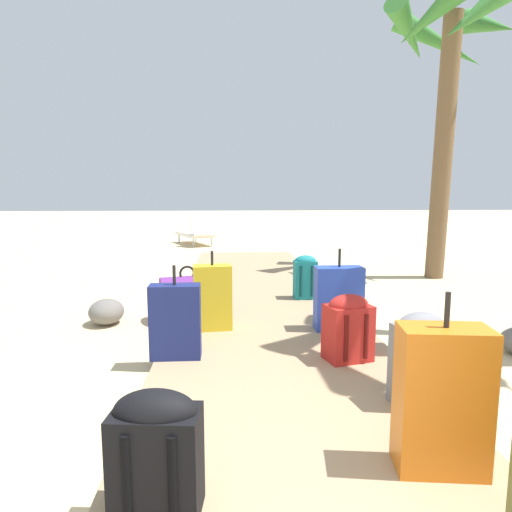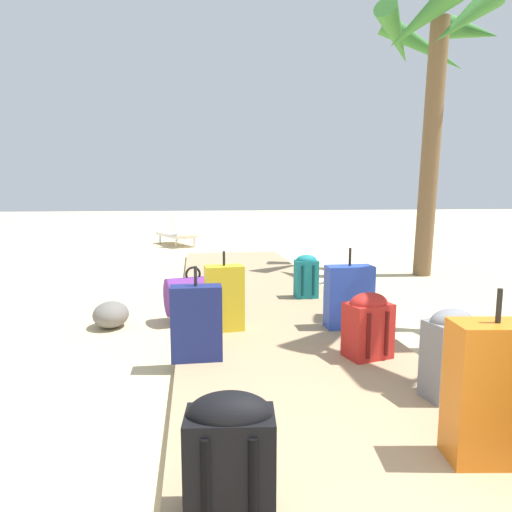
{
  "view_description": "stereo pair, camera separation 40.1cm",
  "coord_description": "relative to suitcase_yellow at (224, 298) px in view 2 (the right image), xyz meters",
  "views": [
    {
      "loc": [
        -0.37,
        -0.64,
        1.31
      ],
      "look_at": [
        -0.02,
        4.76,
        0.55
      ],
      "focal_mm": 31.3,
      "sensor_mm": 36.0,
      "label": 1
    },
    {
      "loc": [
        -0.77,
        -0.6,
        1.31
      ],
      "look_at": [
        -0.02,
        4.76,
        0.55
      ],
      "focal_mm": 31.3,
      "sensor_mm": 36.0,
      "label": 2
    }
  ],
  "objects": [
    {
      "name": "boardwalk",
      "position": [
        0.51,
        0.99,
        -0.34
      ],
      "size": [
        1.85,
        8.66,
        0.08
      ],
      "primitive_type": "cube",
      "color": "tan",
      "rests_on": "ground"
    },
    {
      "name": "suitcase_orange",
      "position": [
        1.08,
        -2.17,
        0.03
      ],
      "size": [
        0.41,
        0.26,
        0.82
      ],
      "color": "orange",
      "rests_on": "boardwalk"
    },
    {
      "name": "backpack_black",
      "position": [
        -0.14,
        -2.37,
        -0.04
      ],
      "size": [
        0.36,
        0.25,
        0.5
      ],
      "color": "black",
      "rests_on": "boardwalk"
    },
    {
      "name": "suitcase_blue",
      "position": [
        1.14,
        -0.08,
        -0.01
      ],
      "size": [
        0.43,
        0.2,
        0.74
      ],
      "color": "#2847B7",
      "rests_on": "boardwalk"
    },
    {
      "name": "lounge_chair",
      "position": [
        -0.65,
        7.48,
        -0.05
      ],
      "size": [
        1.17,
        1.64,
        0.8
      ],
      "color": "white",
      "rests_on": "ground"
    },
    {
      "name": "suitcase_yellow",
      "position": [
        0.0,
        0.0,
        0.0
      ],
      "size": [
        0.36,
        0.23,
        0.72
      ],
      "color": "gold",
      "rests_on": "boardwalk"
    },
    {
      "name": "palm_tree_far_right",
      "position": [
        3.39,
        2.73,
        2.86
      ],
      "size": [
        1.94,
        1.96,
        4.26
      ],
      "color": "brown",
      "rests_on": "ground"
    },
    {
      "name": "backpack_grey",
      "position": [
        1.25,
        -1.55,
        -0.01
      ],
      "size": [
        0.33,
        0.25,
        0.55
      ],
      "color": "slate",
      "rests_on": "boardwalk"
    },
    {
      "name": "ground_plane",
      "position": [
        0.51,
        0.13,
        -0.38
      ],
      "size": [
        60.0,
        60.0,
        0.0
      ],
      "primitive_type": "plane",
      "color": "#D1BA8C"
    },
    {
      "name": "backpack_teal",
      "position": [
        1.05,
        1.14,
        -0.03
      ],
      "size": [
        0.26,
        0.22,
        0.51
      ],
      "color": "#197A7F",
      "rests_on": "boardwalk"
    },
    {
      "name": "rock_left_near",
      "position": [
        -1.09,
        0.49,
        -0.25
      ],
      "size": [
        0.35,
        0.41,
        0.26
      ],
      "primitive_type": "ellipsoid",
      "rotation": [
        0.0,
        0.0,
        0.02
      ],
      "color": "slate",
      "rests_on": "ground"
    },
    {
      "name": "backpack_red",
      "position": [
        1.03,
        -0.83,
        -0.04
      ],
      "size": [
        0.37,
        0.31,
        0.5
      ],
      "color": "red",
      "rests_on": "boardwalk"
    },
    {
      "name": "suitcase_navy",
      "position": [
        -0.26,
        -0.71,
        -0.01
      ],
      "size": [
        0.38,
        0.16,
        0.71
      ],
      "color": "navy",
      "rests_on": "boardwalk"
    },
    {
      "name": "duffel_bag_purple",
      "position": [
        -0.28,
        0.58,
        -0.1
      ],
      "size": [
        0.63,
        0.51,
        0.5
      ],
      "color": "#6B2D84",
      "rests_on": "boardwalk"
    }
  ]
}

